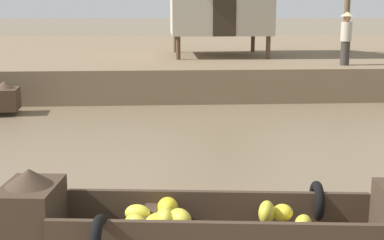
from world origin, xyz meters
The scene contains 4 objects.
ground_plane centered at (0.00, 10.00, 0.00)m, with size 300.00×300.00×0.00m, color #726047.
riverbank_strip centered at (0.00, 23.23, 0.51)m, with size 160.00×20.00×1.03m, color #756047.
banana_boat centered at (-0.05, 3.93, 0.34)m, with size 5.14×1.48×0.94m.
vendor_person centered at (5.16, 14.31, 1.95)m, with size 0.44×0.44×1.66m.
Camera 1 is at (-0.67, -1.77, 2.77)m, focal length 48.53 mm.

